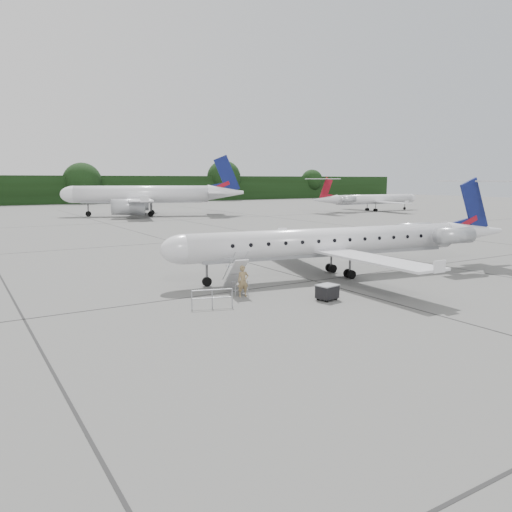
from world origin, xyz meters
TOP-DOWN VIEW (x-y plane):
  - ground at (0.00, 0.00)m, footprint 320.00×320.00m
  - treeline at (0.00, 130.00)m, footprint 260.00×4.00m
  - main_regional_jet at (-1.62, 6.71)m, footprint 29.78×23.48m
  - airstair at (-9.82, 5.76)m, footprint 1.21×2.50m
  - passenger at (-10.04, 4.43)m, footprint 0.76×0.58m
  - safety_railing at (-12.79, 2.99)m, footprint 2.12×0.73m
  - baggage_cart at (-6.35, 1.13)m, footprint 1.25×1.09m
  - bg_narrowbody at (6.84, 71.82)m, footprint 38.08×33.26m
  - bg_regional_right at (55.31, 59.51)m, footprint 27.87×20.33m

SIDE VIEW (x-z plane):
  - ground at x=0.00m, z-range 0.00..0.00m
  - baggage_cart at x=-6.35m, z-range 0.00..0.96m
  - safety_railing at x=-12.79m, z-range 0.00..1.00m
  - passenger at x=-10.04m, z-range 0.00..1.87m
  - airstair at x=-9.82m, z-range 0.00..2.17m
  - main_regional_jet at x=-1.62m, z-range 0.00..6.94m
  - bg_regional_right at x=55.31m, z-range 0.00..7.21m
  - treeline at x=0.00m, z-range 0.00..8.00m
  - bg_narrowbody at x=6.84m, z-range 0.00..11.40m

